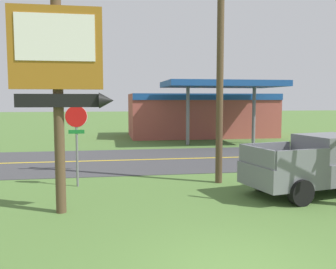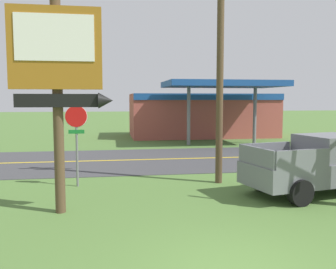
{
  "view_description": "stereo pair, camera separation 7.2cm",
  "coord_description": "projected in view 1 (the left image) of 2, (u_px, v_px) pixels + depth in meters",
  "views": [
    {
      "loc": [
        -2.3,
        -6.18,
        3.17
      ],
      "look_at": [
        0.0,
        8.0,
        1.8
      ],
      "focal_mm": 39.87,
      "sensor_mm": 36.0,
      "label": 1
    },
    {
      "loc": [
        -2.23,
        -6.19,
        3.17
      ],
      "look_at": [
        0.0,
        8.0,
        1.8
      ],
      "focal_mm": 39.87,
      "sensor_mm": 36.0,
      "label": 2
    }
  ],
  "objects": [
    {
      "name": "road_asphalt",
      "position": [
        153.0,
        160.0,
        19.51
      ],
      "size": [
        140.0,
        8.0,
        0.02
      ],
      "primitive_type": "cube",
      "color": "#3D3D3F",
      "rests_on": "ground"
    },
    {
      "name": "road_centre_line",
      "position": [
        153.0,
        159.0,
        19.51
      ],
      "size": [
        126.0,
        0.2,
        0.01
      ],
      "primitive_type": "cube",
      "color": "gold",
      "rests_on": "road_asphalt"
    },
    {
      "name": "utility_pole",
      "position": [
        220.0,
        42.0,
        13.69
      ],
      "size": [
        1.71,
        0.26,
        9.94
      ],
      "color": "brown",
      "rests_on": "ground"
    },
    {
      "name": "gas_station",
      "position": [
        201.0,
        114.0,
        31.65
      ],
      "size": [
        12.0,
        11.5,
        4.4
      ],
      "color": "#A84C42",
      "rests_on": "ground"
    },
    {
      "name": "pickup_grey_parked_on_lawn",
      "position": [
        321.0,
        165.0,
        12.53
      ],
      "size": [
        5.49,
        3.02,
        1.96
      ],
      "color": "slate",
      "rests_on": "ground"
    },
    {
      "name": "stop_sign",
      "position": [
        76.0,
        131.0,
        13.37
      ],
      "size": [
        0.8,
        0.08,
        2.95
      ],
      "color": "slate",
      "rests_on": "ground"
    },
    {
      "name": "motel_sign",
      "position": [
        59.0,
        71.0,
        9.97
      ],
      "size": [
        2.71,
        0.54,
        5.91
      ],
      "color": "brown",
      "rests_on": "ground"
    }
  ]
}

